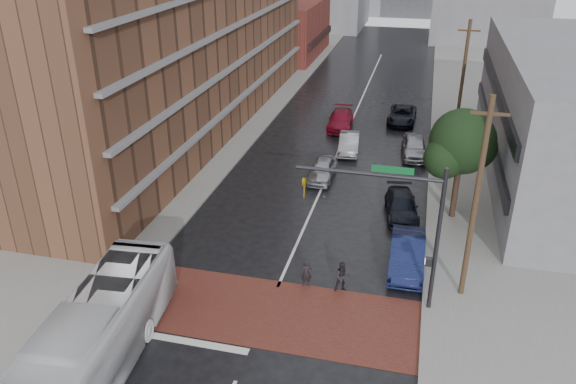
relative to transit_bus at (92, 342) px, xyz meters
The scene contains 19 objects.
ground 7.57m from the transit_bus, 41.92° to the left, with size 160.00×160.00×0.00m, color black.
crosswalk 7.90m from the transit_bus, 44.68° to the left, with size 14.00×5.00×0.02m, color brown.
sidewalk_west 30.57m from the transit_bus, 101.33° to the left, with size 9.00×90.00×0.15m, color gray.
sidewalk_east 34.46m from the transit_bus, 60.41° to the left, with size 9.00×90.00×0.15m, color gray.
storefront_west 59.33m from the transit_bus, 96.29° to the left, with size 8.00×16.00×7.00m, color maroon.
street_tree 22.23m from the transit_bus, 50.45° to the left, with size 4.20×4.10×6.90m.
signal_mast 13.92m from the transit_bus, 33.24° to the left, with size 6.50×0.30×7.20m.
utility_pole_near 17.23m from the transit_bus, 32.01° to the left, with size 1.60×0.26×10.00m.
utility_pole_far 32.47m from the transit_bus, 63.70° to the left, with size 1.60×0.26×10.00m.
transit_bus is the anchor object (origin of this frame).
pedestrian_a 10.53m from the transit_bus, 49.18° to the left, with size 0.53×0.35×1.45m, color black.
pedestrian_b 11.77m from the transit_bus, 42.55° to the left, with size 0.78×0.61×1.60m, color black.
car_travel_a 21.39m from the transit_bus, 75.90° to the left, with size 1.67×4.16×1.42m, color #A1A4A8.
car_travel_b 27.07m from the transit_bus, 76.53° to the left, with size 1.52×4.35×1.43m, color #AAAEB2.
car_travel_c 32.11m from the transit_bus, 81.45° to the left, with size 2.04×5.01×1.45m, color maroon.
suv_travel 35.89m from the transit_bus, 73.98° to the left, with size 2.34×5.07×1.41m, color black.
car_parked_near 15.83m from the transit_bus, 42.85° to the left, with size 1.74×4.99×1.64m, color #141C48.
car_parked_mid 19.84m from the transit_bus, 56.42° to the left, with size 1.87×4.59×1.33m, color black.
car_parked_far 28.90m from the transit_bus, 66.97° to the left, with size 1.84×4.58×1.56m, color #999AA0.
Camera 1 is at (6.00, -19.70, 16.43)m, focal length 35.00 mm.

